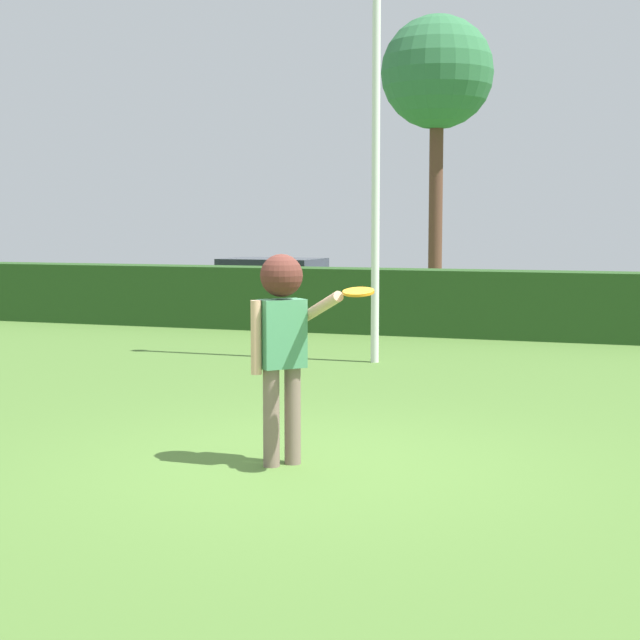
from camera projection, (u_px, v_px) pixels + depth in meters
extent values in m
plane|color=#4C712F|center=(306.00, 465.00, 8.25)|extent=(60.00, 60.00, 0.00)
cylinder|color=#7E665C|center=(293.00, 415.00, 8.24)|extent=(0.14, 0.14, 0.84)
cylinder|color=#7E665C|center=(271.00, 418.00, 8.15)|extent=(0.14, 0.14, 0.84)
cube|color=#45895E|center=(282.00, 334.00, 8.13)|extent=(0.42, 0.43, 0.58)
cylinder|color=tan|center=(322.00, 307.00, 7.96)|extent=(0.51, 0.49, 0.30)
cylinder|color=tan|center=(256.00, 337.00, 8.02)|extent=(0.09, 0.09, 0.62)
sphere|color=tan|center=(281.00, 279.00, 8.08)|extent=(0.22, 0.22, 0.22)
sphere|color=#4D251E|center=(281.00, 276.00, 8.08)|extent=(0.36, 0.36, 0.36)
cylinder|color=orange|center=(358.00, 292.00, 7.65)|extent=(0.25, 0.25, 0.07)
cylinder|color=silver|center=(376.00, 147.00, 14.01)|extent=(0.12, 0.12, 6.32)
cube|color=#264A1E|center=(489.00, 304.00, 17.45)|extent=(23.82, 0.90, 1.21)
cube|color=#B7B7BC|center=(273.00, 288.00, 22.26)|extent=(4.26, 1.85, 0.55)
cube|color=#2D333D|center=(273.00, 267.00, 22.22)|extent=(2.25, 1.64, 0.40)
cylinder|color=black|center=(345.00, 299.00, 22.56)|extent=(0.60, 0.12, 0.60)
cylinder|color=black|center=(319.00, 304.00, 20.98)|extent=(0.60, 0.12, 0.60)
cylinder|color=black|center=(232.00, 295.00, 23.60)|extent=(0.60, 0.12, 0.60)
cylinder|color=black|center=(199.00, 300.00, 22.02)|extent=(0.60, 0.12, 0.60)
cylinder|color=brown|center=(436.00, 202.00, 26.93)|extent=(0.38, 0.38, 5.27)
sphere|color=#316E41|center=(437.00, 72.00, 26.57)|extent=(3.11, 3.11, 3.11)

